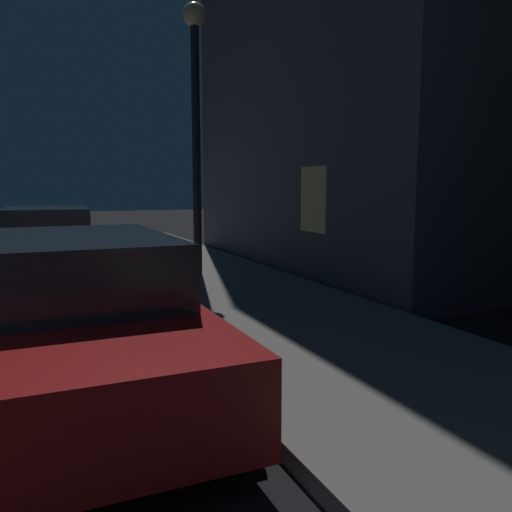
% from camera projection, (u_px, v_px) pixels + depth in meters
% --- Properties ---
extents(car_red, '(2.13, 4.59, 1.43)m').
position_uv_depth(car_red, '(75.00, 314.00, 4.68)').
color(car_red, maroon).
rests_on(car_red, ground).
extents(car_white, '(2.26, 4.55, 1.43)m').
position_uv_depth(car_white, '(48.00, 242.00, 10.88)').
color(car_white, silver).
rests_on(car_white, ground).
extents(street_lamp, '(0.44, 0.44, 5.08)m').
position_uv_depth(street_lamp, '(196.00, 96.00, 9.73)').
color(street_lamp, black).
rests_on(street_lamp, sidewalk).
extents(building_mid, '(7.20, 9.26, 12.22)m').
position_uv_depth(building_mid, '(410.00, 2.00, 12.01)').
color(building_mid, '#4C4C56').
rests_on(building_mid, ground).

